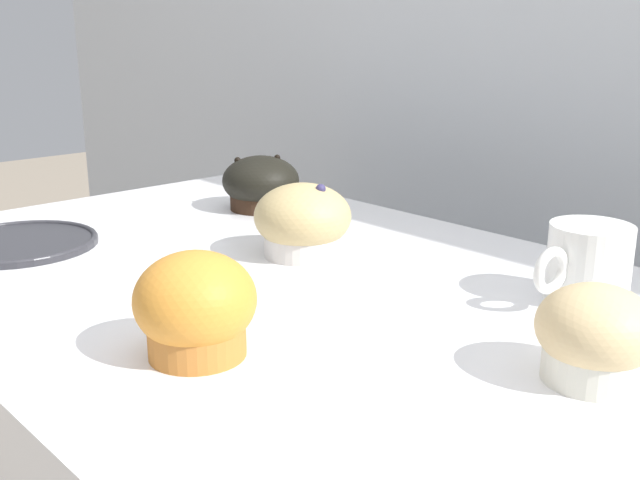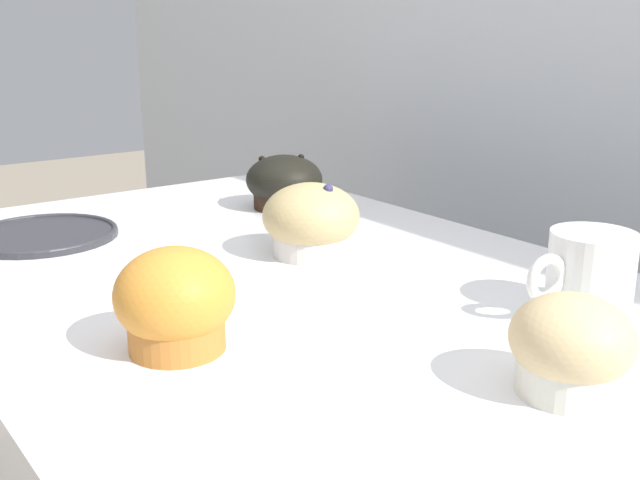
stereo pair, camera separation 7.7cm
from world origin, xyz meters
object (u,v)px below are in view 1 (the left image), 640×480
at_px(muffin_back_right, 261,184).
at_px(serving_plate, 18,243).
at_px(muffin_front_center, 595,336).
at_px(muffin_front_left, 196,308).
at_px(muffin_back_left, 303,222).
at_px(coffee_cup, 588,262).

height_order(muffin_back_right, serving_plate, muffin_back_right).
relative_size(muffin_front_center, muffin_front_left, 0.90).
bearing_deg(muffin_back_left, serving_plate, -138.53).
bearing_deg(muffin_front_left, muffin_back_right, 135.66).
xyz_separation_m(muffin_front_center, serving_plate, (-0.65, -0.18, -0.03)).
bearing_deg(muffin_front_left, coffee_cup, 66.39).
xyz_separation_m(coffee_cup, serving_plate, (-0.56, -0.33, -0.04)).
xyz_separation_m(muffin_back_left, serving_plate, (-0.26, -0.23, -0.04)).
bearing_deg(muffin_front_center, muffin_back_right, 165.38).
bearing_deg(muffin_front_left, muffin_front_center, 38.96).
distance_m(muffin_back_right, muffin_front_left, 0.50).
height_order(muffin_back_left, serving_plate, muffin_back_left).
height_order(muffin_front_center, muffin_back_right, muffin_back_right).
bearing_deg(serving_plate, muffin_front_center, 15.53).
relative_size(muffin_front_left, serving_plate, 0.53).
xyz_separation_m(muffin_front_left, coffee_cup, (0.15, 0.35, -0.00)).
bearing_deg(muffin_front_center, serving_plate, -164.47).
height_order(muffin_front_center, muffin_back_left, muffin_back_left).
bearing_deg(coffee_cup, muffin_front_center, -59.83).
bearing_deg(muffin_back_left, coffee_cup, 18.85).
height_order(muffin_front_left, serving_plate, muffin_front_left).
bearing_deg(muffin_back_left, muffin_front_center, -7.42).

